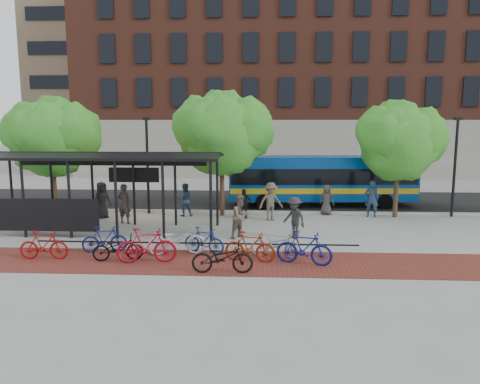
{
  "coord_description": "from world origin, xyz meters",
  "views": [
    {
      "loc": [
        -0.78,
        -20.88,
        4.97
      ],
      "look_at": [
        -1.94,
        1.04,
        1.6
      ],
      "focal_mm": 35.0,
      "sensor_mm": 36.0,
      "label": 1
    }
  ],
  "objects_px": {
    "bike_1": "(44,245)",
    "pedestrian_2": "(185,200)",
    "tree_c": "(400,139)",
    "bike_11": "(304,248)",
    "bus_shelter": "(99,165)",
    "pedestrian_9": "(294,218)",
    "lamp_post_left": "(147,163)",
    "pedestrian_6": "(327,200)",
    "bike_4": "(118,248)",
    "pedestrian_4": "(244,204)",
    "bike_6": "(177,240)",
    "pedestrian_7": "(372,199)",
    "lamp_post_right": "(455,164)",
    "bike_7": "(204,240)",
    "tree_b": "(224,130)",
    "bike_8": "(222,257)",
    "pedestrian_0": "(102,200)",
    "pedestrian_3": "(271,202)",
    "tree_a": "(53,134)",
    "bike_10": "(276,244)",
    "bike_9": "(250,247)",
    "pedestrian_1": "(125,204)",
    "bus": "(321,178)",
    "bike_5": "(146,246)",
    "pedestrian_8": "(241,216)",
    "bike_3": "(105,239)"
  },
  "relations": [
    {
      "from": "tree_b",
      "to": "bike_8",
      "type": "distance_m",
      "value": 10.3
    },
    {
      "from": "bike_5",
      "to": "pedestrian_8",
      "type": "xyz_separation_m",
      "value": [
        3.12,
        3.7,
        0.32
      ]
    },
    {
      "from": "pedestrian_2",
      "to": "pedestrian_3",
      "type": "relative_size",
      "value": 0.9
    },
    {
      "from": "bike_5",
      "to": "pedestrian_6",
      "type": "bearing_deg",
      "value": -48.33
    },
    {
      "from": "tree_c",
      "to": "bike_11",
      "type": "height_order",
      "value": "tree_c"
    },
    {
      "from": "lamp_post_right",
      "to": "bike_7",
      "type": "height_order",
      "value": "lamp_post_right"
    },
    {
      "from": "bike_1",
      "to": "pedestrian_2",
      "type": "height_order",
      "value": "pedestrian_2"
    },
    {
      "from": "lamp_post_right",
      "to": "bike_6",
      "type": "distance_m",
      "value": 15.29
    },
    {
      "from": "tree_b",
      "to": "pedestrian_7",
      "type": "height_order",
      "value": "tree_b"
    },
    {
      "from": "bus_shelter",
      "to": "bus",
      "type": "relative_size",
      "value": 0.98
    },
    {
      "from": "bike_8",
      "to": "pedestrian_4",
      "type": "bearing_deg",
      "value": -4.2
    },
    {
      "from": "tree_b",
      "to": "lamp_post_left",
      "type": "distance_m",
      "value": 4.45
    },
    {
      "from": "bike_6",
      "to": "bike_11",
      "type": "bearing_deg",
      "value": -114.62
    },
    {
      "from": "pedestrian_8",
      "to": "bike_6",
      "type": "bearing_deg",
      "value": -177.17
    },
    {
      "from": "bike_11",
      "to": "pedestrian_1",
      "type": "distance_m",
      "value": 10.23
    },
    {
      "from": "pedestrian_0",
      "to": "pedestrian_7",
      "type": "xyz_separation_m",
      "value": [
        13.86,
        0.94,
        0.02
      ]
    },
    {
      "from": "lamp_post_left",
      "to": "pedestrian_6",
      "type": "bearing_deg",
      "value": 1.03
    },
    {
      "from": "bike_7",
      "to": "bike_11",
      "type": "xyz_separation_m",
      "value": [
        3.65,
        -1.19,
        0.09
      ]
    },
    {
      "from": "bike_1",
      "to": "pedestrian_2",
      "type": "bearing_deg",
      "value": -27.45
    },
    {
      "from": "tree_b",
      "to": "pedestrian_6",
      "type": "height_order",
      "value": "tree_b"
    },
    {
      "from": "bike_8",
      "to": "pedestrian_7",
      "type": "height_order",
      "value": "pedestrian_7"
    },
    {
      "from": "bike_4",
      "to": "bike_7",
      "type": "height_order",
      "value": "bike_7"
    },
    {
      "from": "tree_b",
      "to": "bike_4",
      "type": "distance_m",
      "value": 9.72
    },
    {
      "from": "tree_a",
      "to": "bike_9",
      "type": "xyz_separation_m",
      "value": [
        10.63,
        -8.18,
        -3.69
      ]
    },
    {
      "from": "bus_shelter",
      "to": "bike_11",
      "type": "xyz_separation_m",
      "value": [
        8.75,
        -4.59,
        -2.41
      ]
    },
    {
      "from": "bus",
      "to": "bike_4",
      "type": "height_order",
      "value": "bus"
    },
    {
      "from": "lamp_post_left",
      "to": "pedestrian_9",
      "type": "height_order",
      "value": "lamp_post_left"
    },
    {
      "from": "bus_shelter",
      "to": "pedestrian_9",
      "type": "height_order",
      "value": "bus_shelter"
    },
    {
      "from": "pedestrian_4",
      "to": "pedestrian_7",
      "type": "relative_size",
      "value": 0.8
    },
    {
      "from": "tree_c",
      "to": "bike_3",
      "type": "relative_size",
      "value": 3.53
    },
    {
      "from": "bike_6",
      "to": "bike_10",
      "type": "distance_m",
      "value": 3.71
    },
    {
      "from": "bike_7",
      "to": "pedestrian_6",
      "type": "relative_size",
      "value": 1.04
    },
    {
      "from": "bike_1",
      "to": "bike_11",
      "type": "xyz_separation_m",
      "value": [
        9.32,
        -0.11,
        0.06
      ]
    },
    {
      "from": "tree_a",
      "to": "bike_11",
      "type": "xyz_separation_m",
      "value": [
        12.53,
        -8.41,
        -3.65
      ]
    },
    {
      "from": "tree_b",
      "to": "pedestrian_3",
      "type": "relative_size",
      "value": 3.36
    },
    {
      "from": "bike_9",
      "to": "pedestrian_3",
      "type": "distance_m",
      "value": 7.02
    },
    {
      "from": "pedestrian_9",
      "to": "bike_6",
      "type": "bearing_deg",
      "value": -101.75
    },
    {
      "from": "bike_6",
      "to": "bike_4",
      "type": "bearing_deg",
      "value": 101.31
    },
    {
      "from": "pedestrian_1",
      "to": "lamp_post_right",
      "type": "bearing_deg",
      "value": -158.2
    },
    {
      "from": "bus_shelter",
      "to": "bike_4",
      "type": "relative_size",
      "value": 6.01
    },
    {
      "from": "pedestrian_0",
      "to": "pedestrian_1",
      "type": "distance_m",
      "value": 1.97
    },
    {
      "from": "pedestrian_0",
      "to": "pedestrian_2",
      "type": "bearing_deg",
      "value": -41.43
    },
    {
      "from": "tree_c",
      "to": "bike_4",
      "type": "bearing_deg",
      "value": -145.49
    },
    {
      "from": "pedestrian_0",
      "to": "pedestrian_4",
      "type": "height_order",
      "value": "pedestrian_0"
    },
    {
      "from": "bike_6",
      "to": "pedestrian_3",
      "type": "relative_size",
      "value": 1.11
    },
    {
      "from": "bike_4",
      "to": "pedestrian_4",
      "type": "xyz_separation_m",
      "value": [
        4.16,
        7.56,
        0.3
      ]
    },
    {
      "from": "bike_1",
      "to": "bike_9",
      "type": "distance_m",
      "value": 7.42
    },
    {
      "from": "lamp_post_left",
      "to": "pedestrian_2",
      "type": "xyz_separation_m",
      "value": [
        2.07,
        -0.59,
        -1.88
      ]
    },
    {
      "from": "bike_1",
      "to": "bike_8",
      "type": "xyz_separation_m",
      "value": [
        6.56,
        -1.19,
        -0.0
      ]
    },
    {
      "from": "tree_b",
      "to": "pedestrian_4",
      "type": "bearing_deg",
      "value": -34.57
    }
  ]
}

